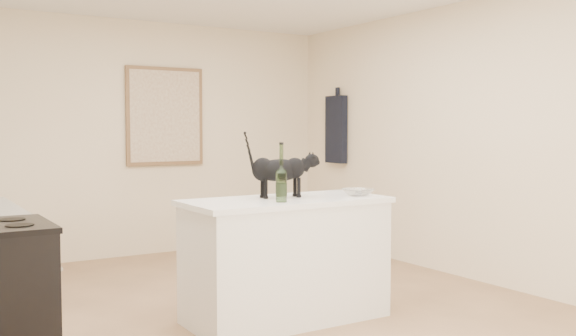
% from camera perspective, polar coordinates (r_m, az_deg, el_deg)
% --- Properties ---
extents(floor, '(5.50, 5.50, 0.00)m').
position_cam_1_polar(floor, '(5.03, -2.42, -12.82)').
color(floor, '#A9805A').
rests_on(floor, ground).
extents(wall_back, '(4.50, 0.00, 4.50)m').
position_cam_1_polar(wall_back, '(7.35, -13.04, 2.54)').
color(wall_back, beige).
rests_on(wall_back, ground).
extents(wall_right, '(0.00, 5.50, 5.50)m').
position_cam_1_polar(wall_right, '(6.24, 15.87, 2.34)').
color(wall_right, beige).
rests_on(wall_right, ground).
extents(island_base, '(1.44, 0.67, 0.86)m').
position_cam_1_polar(island_base, '(4.80, -0.19, -8.30)').
color(island_base, white).
rests_on(island_base, floor).
extents(island_top, '(1.50, 0.70, 0.04)m').
position_cam_1_polar(island_top, '(4.73, -0.20, -2.95)').
color(island_top, white).
rests_on(island_top, island_base).
extents(artwork_frame, '(0.90, 0.03, 1.10)m').
position_cam_1_polar(artwork_frame, '(7.42, -10.79, 4.51)').
color(artwork_frame, brown).
rests_on(artwork_frame, wall_back).
extents(artwork_canvas, '(0.82, 0.00, 1.02)m').
position_cam_1_polar(artwork_canvas, '(7.40, -10.74, 4.51)').
color(artwork_canvas, beige).
rests_on(artwork_canvas, wall_back).
extents(hanging_garment, '(0.08, 0.34, 0.80)m').
position_cam_1_polar(hanging_garment, '(7.74, 4.26, 3.41)').
color(hanging_garment, black).
rests_on(hanging_garment, wall_right).
extents(black_cat, '(0.54, 0.25, 0.37)m').
position_cam_1_polar(black_cat, '(4.78, -0.76, -0.45)').
color(black_cat, black).
rests_on(black_cat, island_top).
extents(wine_bottle, '(0.09, 0.09, 0.37)m').
position_cam_1_polar(wine_bottle, '(4.49, -0.59, -0.70)').
color(wine_bottle, '#285020').
rests_on(wine_bottle, island_top).
extents(glass_bowl, '(0.24, 0.24, 0.05)m').
position_cam_1_polar(glass_bowl, '(4.95, 6.19, -2.13)').
color(glass_bowl, white).
rests_on(glass_bowl, island_top).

